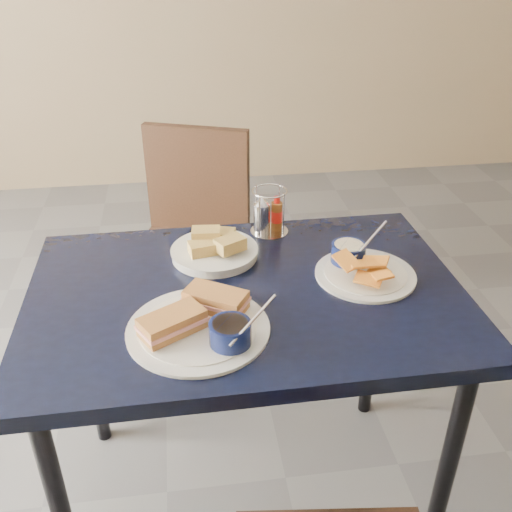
{
  "coord_description": "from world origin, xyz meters",
  "views": [
    {
      "loc": [
        -0.26,
        -1.19,
        1.53
      ],
      "look_at": [
        -0.09,
        0.01,
        0.82
      ],
      "focal_mm": 40.0,
      "sensor_mm": 36.0,
      "label": 1
    }
  ],
  "objects": [
    {
      "name": "ground",
      "position": [
        0.0,
        0.0,
        0.0
      ],
      "size": [
        6.0,
        6.0,
        0.0
      ],
      "primitive_type": "plane",
      "color": "#55555A",
      "rests_on": "ground"
    },
    {
      "name": "dining_table",
      "position": [
        -0.12,
        -0.03,
        0.67
      ],
      "size": [
        1.07,
        0.72,
        0.75
      ],
      "color": "black",
      "rests_on": "ground"
    },
    {
      "name": "chair_far",
      "position": [
        -0.26,
        0.82,
        0.5
      ],
      "size": [
        0.52,
        0.52,
        0.87
      ],
      "color": "black",
      "rests_on": "ground"
    },
    {
      "name": "sandwich_plate",
      "position": [
        -0.24,
        -0.17,
        0.77
      ],
      "size": [
        0.32,
        0.32,
        0.12
      ],
      "color": "white",
      "rests_on": "dining_table"
    },
    {
      "name": "plantain_plate",
      "position": [
        0.17,
        0.01,
        0.77
      ],
      "size": [
        0.26,
        0.26,
        0.12
      ],
      "color": "white",
      "rests_on": "dining_table"
    },
    {
      "name": "bread_basket",
      "position": [
        -0.19,
        0.15,
        0.77
      ],
      "size": [
        0.23,
        0.23,
        0.07
      ],
      "color": "white",
      "rests_on": "dining_table"
    },
    {
      "name": "condiment_caddy",
      "position": [
        -0.02,
        0.26,
        0.81
      ],
      "size": [
        0.11,
        0.11,
        0.14
      ],
      "color": "silver",
      "rests_on": "dining_table"
    }
  ]
}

